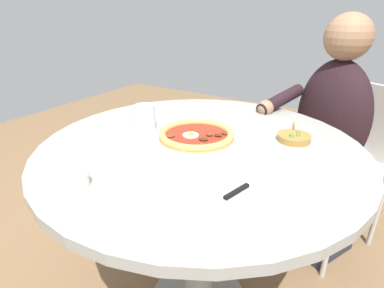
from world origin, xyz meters
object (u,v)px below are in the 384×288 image
Objects in this scene: diner_person at (324,157)px; steak_knife at (245,187)px; cafe_chair_diner at (342,149)px; dining_table at (200,181)px; olive_pan at (294,137)px; pizza_on_plate at (196,136)px; water_glass at (145,119)px; fork_utensil at (167,110)px; ramekin_capers at (75,179)px.

steak_knife is at bearing -5.09° from diner_person.
cafe_chair_diner reaches higher than steak_knife.
dining_table is 0.36m from olive_pan.
water_glass reaches higher than pizza_on_plate.
dining_table is 8.00× the size of olive_pan.
pizza_on_plate is 0.32m from steak_knife.
fork_utensil is (-0.04, -0.57, -0.01)m from olive_pan.
diner_person is at bearing 139.87° from water_glass.
ramekin_capers is at bearing -33.56° from olive_pan.
olive_pan is (-0.59, 0.39, -0.01)m from ramekin_capers.
dining_table is 0.92× the size of diner_person.
water_glass is at bearing 17.29° from fork_utensil.
ramekin_capers is at bearing -58.83° from steak_knife.
pizza_on_plate is at bearing -126.35° from steak_knife.
olive_pan is 0.12× the size of diner_person.
water_glass is 0.24m from fork_utensil.
cafe_chair_diner is (-0.96, 0.14, -0.24)m from steak_knife.
dining_table is at bearing 161.28° from ramekin_capers.
water_glass is (-0.01, -0.24, 0.18)m from dining_table.
pizza_on_plate is at bearing 93.19° from water_glass.
diner_person is at bearing 152.34° from pizza_on_plate.
cafe_chair_diner is at bearing 154.09° from diner_person.
diner_person is at bearing 173.60° from olive_pan.
fork_utensil is at bearing -93.77° from olive_pan.
diner_person is at bearing 124.68° from fork_utensil.
olive_pan is 0.78× the size of fork_utensil.
pizza_on_plate reaches higher than dining_table.
cafe_chair_diner is (-0.77, 0.40, -0.26)m from pizza_on_plate.
steak_knife is 0.19× the size of diner_person.
cafe_chair_diner reaches higher than ramekin_capers.
diner_person is (-0.43, 0.62, -0.25)m from fork_utensil.
ramekin_capers is 1.31m from cafe_chair_diner.
pizza_on_plate is 1.36× the size of steak_knife.
olive_pan is 0.57m from fork_utensil.
diner_person reaches higher than ramekin_capers.
dining_table is at bearing -25.14° from diner_person.
pizza_on_plate reaches higher than steak_knife.
pizza_on_plate is 0.35m from fork_utensil.
dining_table is 6.22× the size of fork_utensil.
steak_knife is at bearing 53.46° from fork_utensil.
water_glass is 0.54× the size of fork_utensil.
cafe_chair_diner is (-0.78, 0.61, -0.28)m from water_glass.
steak_knife is at bearing 121.17° from ramekin_capers.
cafe_chair_diner reaches higher than fork_utensil.
water_glass is 1.03m from cafe_chair_diner.
pizza_on_plate reaches higher than fork_utensil.
steak_knife reaches higher than fork_utensil.
pizza_on_plate is (-0.02, -0.03, 0.16)m from dining_table.
steak_knife is 0.37m from olive_pan.
water_glass is at bearing -69.47° from olive_pan.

